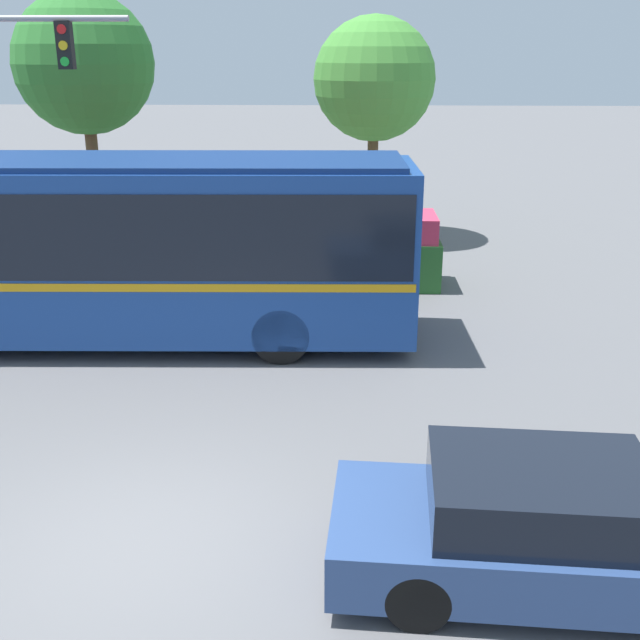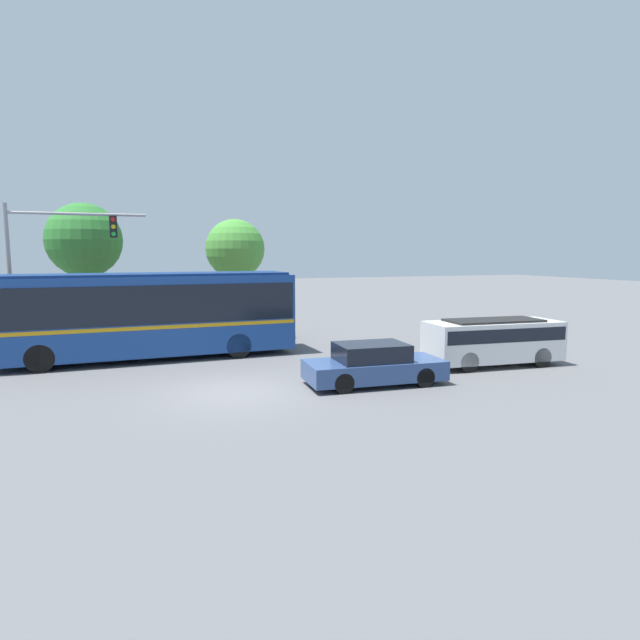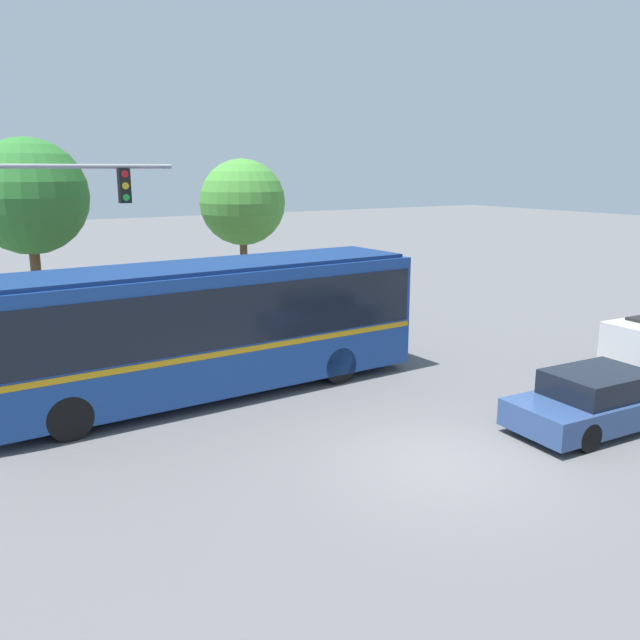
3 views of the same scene
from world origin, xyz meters
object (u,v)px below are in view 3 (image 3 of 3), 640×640
Objects in this scene: city_bus at (208,321)px; sedan_foreground at (599,401)px; street_tree_left at (29,197)px; street_tree_centre at (242,203)px; traffic_light_pole at (21,236)px.

city_bus reaches higher than sedan_foreground.
street_tree_left is (-2.70, 8.06, 2.88)m from city_bus.
city_bus is 1.86× the size of street_tree_centre.
traffic_light_pole is (-3.84, 2.48, 2.15)m from city_bus.
traffic_light_pole reaches higher than street_tree_centre.
street_tree_left reaches higher than city_bus.
street_tree_centre is (8.98, 6.09, 0.32)m from traffic_light_pole.
street_tree_left is 7.87m from street_tree_centre.
city_bus is 8.97m from street_tree_left.
sedan_foreground is 0.73× the size of street_tree_centre.
city_bus is 1.85× the size of traffic_light_pole.
sedan_foreground is at bearing 131.88° from city_bus.
street_tree_left reaches higher than traffic_light_pole.
traffic_light_pole is at bearing -34.36° from city_bus.
street_tree_left is 1.10× the size of street_tree_centre.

